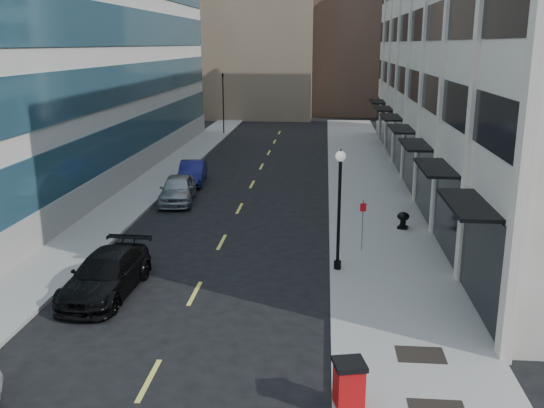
% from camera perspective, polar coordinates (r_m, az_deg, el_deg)
% --- Properties ---
extents(sidewalk_right, '(5.00, 80.00, 0.15)m').
position_cam_1_polar(sidewalk_right, '(33.78, 9.62, -0.58)').
color(sidewalk_right, gray).
rests_on(sidewalk_right, ground).
extents(sidewalk_left, '(3.00, 80.00, 0.15)m').
position_cam_1_polar(sidewalk_left, '(35.46, -13.54, -0.05)').
color(sidewalk_left, gray).
rests_on(sidewalk_left, ground).
extents(building_right, '(15.30, 46.50, 18.25)m').
position_cam_1_polar(building_right, '(41.33, 22.94, 13.80)').
color(building_right, beige).
rests_on(building_right, ground).
extents(building_left, '(16.14, 46.00, 20.00)m').
position_cam_1_polar(building_left, '(44.54, -23.44, 15.03)').
color(building_left, beige).
rests_on(building_left, ground).
extents(skyline_tan_near, '(14.00, 18.00, 28.00)m').
position_cam_1_polar(skyline_tan_near, '(81.10, -1.24, 18.43)').
color(skyline_tan_near, '#7C6851').
rests_on(skyline_tan_near, ground).
extents(skyline_tan_far, '(12.00, 14.00, 22.00)m').
position_cam_1_polar(skyline_tan_far, '(92.40, -6.96, 16.03)').
color(skyline_tan_far, '#7C6851').
rests_on(skyline_tan_far, ground).
extents(skyline_stone, '(10.00, 14.00, 20.00)m').
position_cam_1_polar(skyline_stone, '(79.61, 15.15, 15.13)').
color(skyline_stone, beige).
rests_on(skyline_stone, ground).
extents(grate_far, '(1.40, 1.00, 0.01)m').
position_cam_1_polar(grate_far, '(18.73, 13.80, -13.60)').
color(grate_far, black).
rests_on(grate_far, sidewalk_right).
extents(road_centerline, '(0.15, 68.20, 0.01)m').
position_cam_1_polar(road_centerline, '(31.15, -3.84, -1.85)').
color(road_centerline, '#D8CC4C').
rests_on(road_centerline, ground).
extents(traffic_signal, '(0.66, 0.66, 6.98)m').
position_cam_1_polar(traffic_signal, '(61.41, -4.66, 11.80)').
color(traffic_signal, black).
rests_on(traffic_signal, ground).
extents(car_black_pickup, '(2.40, 5.38, 1.53)m').
position_cam_1_polar(car_black_pickup, '(23.11, -15.36, -6.43)').
color(car_black_pickup, black).
rests_on(car_black_pickup, ground).
extents(car_silver_sedan, '(2.40, 4.86, 1.59)m').
position_cam_1_polar(car_silver_sedan, '(35.46, -8.87, 1.39)').
color(car_silver_sedan, gray).
rests_on(car_silver_sedan, ground).
extents(car_blue_sedan, '(2.01, 4.61, 1.47)m').
position_cam_1_polar(car_blue_sedan, '(40.20, -7.51, 2.95)').
color(car_blue_sedan, '#151750').
rests_on(car_blue_sedan, ground).
extents(trash_bin, '(0.91, 0.94, 1.24)m').
position_cam_1_polar(trash_bin, '(15.76, 7.25, -16.32)').
color(trash_bin, '#A80B0B').
rests_on(trash_bin, sidewalk_right).
extents(lamppost, '(0.41, 0.41, 4.92)m').
position_cam_1_polar(lamppost, '(23.85, 6.36, 0.43)').
color(lamppost, black).
rests_on(lamppost, sidewalk_right).
extents(sign_post, '(0.27, 0.09, 2.28)m').
position_cam_1_polar(sign_post, '(26.57, 8.54, -1.29)').
color(sign_post, slate).
rests_on(sign_post, sidewalk_right).
extents(urn_planter, '(0.60, 0.60, 0.83)m').
position_cam_1_polar(urn_planter, '(30.33, 12.25, -1.36)').
color(urn_planter, black).
rests_on(urn_planter, sidewalk_right).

